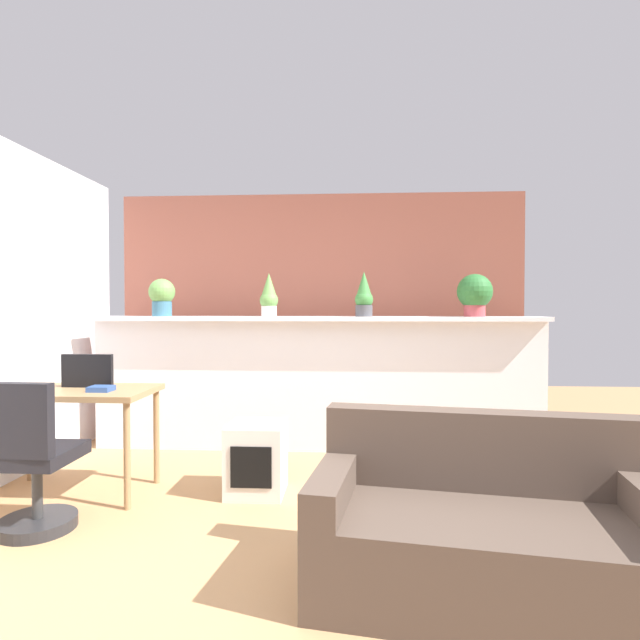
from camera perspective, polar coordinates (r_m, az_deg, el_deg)
ground_plane at (r=2.96m, az=-3.41°, el=-25.28°), size 12.00×12.00×0.00m
divider_wall at (r=4.69m, az=-0.46°, el=-7.46°), size 4.15×0.16×1.21m
plant_shelf at (r=4.59m, az=-0.50°, el=0.16°), size 4.15×0.33×0.04m
brick_wall_behind at (r=5.23m, az=-0.01°, el=0.57°), size 4.15×0.10×2.50m
potted_plant_0 at (r=4.87m, az=-17.56°, el=2.64°), size 0.24×0.24×0.35m
potted_plant_1 at (r=4.64m, az=-5.84°, el=2.73°), size 0.17×0.17×0.40m
potted_plant_2 at (r=4.55m, az=5.03°, el=2.75°), size 0.16×0.16×0.41m
potted_plant_3 at (r=4.70m, az=17.20°, el=2.90°), size 0.31×0.31×0.38m
desk at (r=4.01m, az=-26.23°, el=-8.25°), size 1.10×0.60×0.75m
tv_monitor at (r=4.02m, az=-24.97°, el=-5.26°), size 0.37×0.04×0.24m
office_chair at (r=3.49m, az=-30.08°, el=-14.38°), size 0.45×0.45×0.91m
side_cube_shelf at (r=3.73m, az=-7.25°, el=-15.38°), size 0.40×0.41×0.50m
book_on_desk at (r=3.81m, az=-23.66°, el=-7.17°), size 0.15×0.13×0.04m
couch at (r=2.64m, az=18.10°, el=-22.02°), size 1.66×0.99×0.80m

